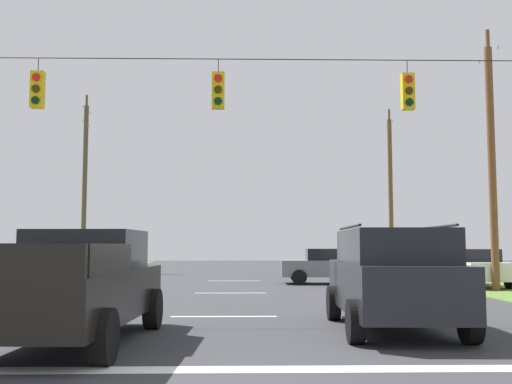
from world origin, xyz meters
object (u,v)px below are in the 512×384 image
at_px(distant_car_crossing_white, 471,267).
at_px(overhead_signal_span, 220,158).
at_px(suv_black, 392,276).
at_px(utility_pole_far_left, 85,183).
at_px(distant_car_far_parked, 330,265).
at_px(utility_pole_mid_right, 492,162).
at_px(distant_car_oncoming, 428,262).
at_px(utility_pole_far_right, 391,192).
at_px(pickup_truck, 77,286).

bearing_deg(distant_car_crossing_white, overhead_signal_span, -137.59).
height_order(suv_black, distant_car_crossing_white, suv_black).
height_order(suv_black, utility_pole_far_left, utility_pole_far_left).
distance_m(suv_black, distant_car_crossing_white, 13.67).
height_order(suv_black, distant_car_far_parked, suv_black).
distance_m(overhead_signal_span, utility_pole_mid_right, 11.89).
relative_size(distant_car_oncoming, utility_pole_far_left, 0.37).
bearing_deg(distant_car_oncoming, distant_car_far_parked, -138.09).
height_order(suv_black, distant_car_oncoming, suv_black).
distance_m(distant_car_far_parked, utility_pole_far_right, 14.25).
height_order(utility_pole_far_right, utility_pole_far_left, utility_pole_far_left).
distance_m(overhead_signal_span, distant_car_oncoming, 19.67).
relative_size(distant_car_crossing_white, utility_pole_far_left, 0.38).
bearing_deg(utility_pole_far_right, utility_pole_mid_right, -91.20).
relative_size(overhead_signal_span, utility_pole_far_right, 1.78).
distance_m(overhead_signal_span, utility_pole_far_right, 25.53).
height_order(distant_car_oncoming, distant_car_far_parked, same).
height_order(overhead_signal_span, utility_pole_far_left, utility_pole_far_left).
xyz_separation_m(overhead_signal_span, suv_black, (3.56, -3.23, -2.83)).
height_order(distant_car_oncoming, utility_pole_mid_right, utility_pole_mid_right).
distance_m(distant_car_crossing_white, utility_pole_mid_right, 4.55).
bearing_deg(utility_pole_mid_right, distant_car_far_parked, 140.64).
bearing_deg(distant_car_far_parked, distant_car_oncoming, 41.91).
relative_size(suv_black, utility_pole_far_left, 0.42).
xyz_separation_m(distant_car_oncoming, utility_pole_far_left, (-20.12, 7.31, 4.90)).
xyz_separation_m(distant_car_crossing_white, distant_car_oncoming, (0.57, 7.50, 0.00)).
xyz_separation_m(overhead_signal_span, distant_car_crossing_white, (9.78, 8.93, -3.10)).
bearing_deg(suv_black, pickup_truck, -167.00).
bearing_deg(overhead_signal_span, distant_car_oncoming, 57.81).
bearing_deg(distant_car_oncoming, suv_black, -109.05).
height_order(distant_car_far_parked, utility_pole_mid_right, utility_pole_mid_right).
height_order(overhead_signal_span, distant_car_far_parked, overhead_signal_span).
height_order(distant_car_crossing_white, utility_pole_mid_right, utility_pole_mid_right).
height_order(suv_black, utility_pole_mid_right, utility_pole_mid_right).
relative_size(pickup_truck, distant_car_oncoming, 1.26).
xyz_separation_m(distant_car_oncoming, utility_pole_mid_right, (-0.53, -9.77, 3.95)).
bearing_deg(distant_car_crossing_white, suv_black, -117.08).
bearing_deg(utility_pole_mid_right, distant_car_oncoming, 86.88).
bearing_deg(overhead_signal_span, utility_pole_far_left, 112.37).
bearing_deg(distant_car_oncoming, distant_car_crossing_white, -94.34).
xyz_separation_m(distant_car_oncoming, utility_pole_far_right, (-0.18, 6.96, 4.34)).
distance_m(distant_car_crossing_white, distant_car_oncoming, 7.52).
bearing_deg(utility_pole_far_left, pickup_truck, -75.18).
bearing_deg(utility_pole_far_right, distant_car_oncoming, -88.49).
xyz_separation_m(pickup_truck, distant_car_crossing_white, (12.06, 13.51, -0.18)).
xyz_separation_m(distant_car_far_parked, utility_pole_far_right, (5.76, 12.29, 4.34)).
height_order(overhead_signal_span, distant_car_oncoming, overhead_signal_span).
bearing_deg(overhead_signal_span, distant_car_far_parked, 68.35).
bearing_deg(pickup_truck, utility_pole_far_left, 104.82).
relative_size(distant_car_far_parked, utility_pole_mid_right, 0.45).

